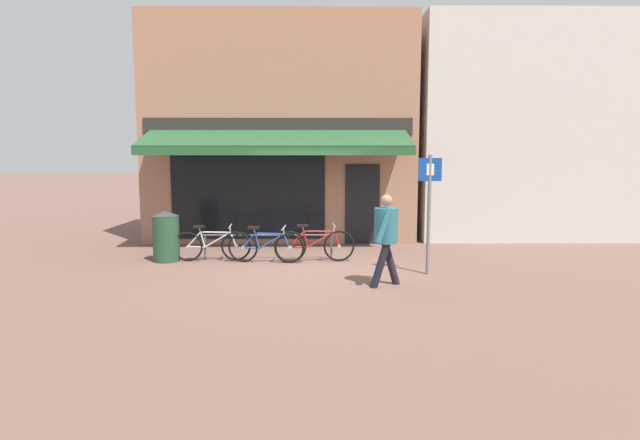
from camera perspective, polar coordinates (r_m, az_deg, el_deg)
The scene contains 10 objects.
ground_plane at distance 10.43m, azimuth -1.76°, elevation -5.35°, with size 160.00×160.00×0.00m, color brown.
shop_front at distance 14.60m, azimuth -4.36°, elevation 10.01°, with size 7.30×4.45×6.05m.
neighbour_building at distance 16.41m, azimuth 22.94°, elevation 9.23°, with size 7.12×4.00×6.08m.
bike_rack_rail at distance 11.15m, azimuth -5.94°, elevation -2.17°, with size 2.92×0.04×0.57m.
bicycle_silver at distance 11.20m, azimuth -12.28°, elevation -2.81°, with size 1.70×0.52×0.80m.
bicycle_blue at distance 10.83m, azimuth -6.23°, elevation -3.03°, with size 1.66×0.52×0.80m.
bicycle_red at distance 10.85m, azimuth -0.62°, elevation -2.88°, with size 1.74×0.52×0.83m.
pedestrian_adult at distance 8.77m, azimuth 7.54°, elevation -1.29°, with size 0.57×0.69×1.63m.
litter_bin at distance 11.41m, azimuth -17.18°, elevation -1.75°, with size 0.58×0.58×1.11m.
parking_sign at distance 9.79m, azimuth 12.38°, elevation 2.08°, with size 0.44×0.07×2.31m.
Camera 1 is at (0.23, -10.20, 2.20)m, focal length 28.00 mm.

